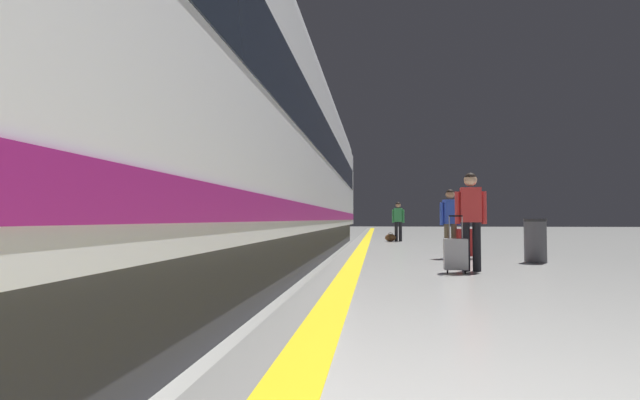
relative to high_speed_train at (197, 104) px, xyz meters
The scene contains 10 objects.
safety_line_strip 4.02m from the high_speed_train, 50.55° to the left, with size 0.36×80.00×0.01m, color yellow.
tactile_edge_band 3.89m from the high_speed_train, 54.66° to the left, with size 0.51×80.00×0.01m, color slate.
high_speed_train is the anchor object (origin of this frame).
passenger_near 4.89m from the high_speed_train, 28.55° to the left, with size 0.53×0.22×1.71m.
suitcase_near 4.75m from the high_speed_train, 26.62° to the left, with size 0.39×0.24×0.97m.
passenger_mid 6.74m from the high_speed_train, 50.52° to the left, with size 0.49×0.26×1.60m.
suitcase_mid 6.96m from the high_speed_train, 47.39° to the left, with size 0.41×0.28×0.68m.
passenger_far 13.74m from the high_speed_train, 75.92° to the left, with size 0.49×0.24×1.59m.
duffel_bag_far 13.65m from the high_speed_train, 77.10° to the left, with size 0.44×0.26×0.36m.
waste_bin 7.34m from the high_speed_train, 35.44° to the left, with size 0.46×0.46×0.91m.
Camera 1 is at (-0.51, 1.31, 0.90)m, focal length 26.60 mm.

